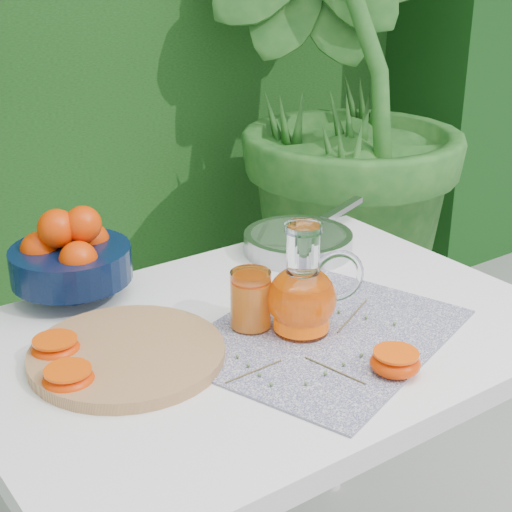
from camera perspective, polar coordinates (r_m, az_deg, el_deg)
potted_plant_right at (r=2.71m, az=5.41°, el=11.55°), size 2.17×2.17×1.72m
white_table at (r=1.40m, az=0.48°, el=-8.28°), size 1.00×0.70×0.75m
placemat at (r=1.34m, az=4.97°, el=-5.70°), size 0.55×0.49×0.00m
cutting_board at (r=1.28m, az=-9.36°, el=-7.07°), size 0.32×0.32×0.02m
fruit_bowl at (r=1.48m, az=-13.37°, el=0.00°), size 0.25×0.25×0.18m
juice_pitcher at (r=1.32m, az=3.46°, el=-2.86°), size 0.18×0.15×0.19m
juice_tumbler at (r=1.33m, az=-0.39°, el=-3.30°), size 0.09×0.09×0.10m
saute_pan at (r=1.67m, az=3.15°, el=1.09°), size 0.42×0.30×0.04m
orange_halves at (r=1.23m, az=-6.04°, el=-7.77°), size 0.54×0.45×0.04m
thyme_sprigs at (r=1.29m, az=4.49°, el=-6.73°), size 0.37×0.25×0.01m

